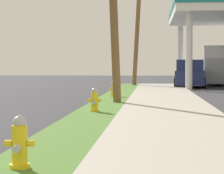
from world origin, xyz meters
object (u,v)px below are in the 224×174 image
at_px(utility_pole_background, 137,28).
at_px(fire_hydrant_nearest, 20,145).
at_px(fire_hydrant_third, 113,89).
at_px(truck_silver_on_apron, 216,67).
at_px(fire_hydrant_second, 95,101).
at_px(truck_navy_at_far_bay, 190,75).

bearing_deg(utility_pole_background, fire_hydrant_nearest, -91.28).
xyz_separation_m(fire_hydrant_nearest, fire_hydrant_third, (0.03, 17.04, 0.00)).
bearing_deg(truck_silver_on_apron, fire_hydrant_third, -111.24).
distance_m(fire_hydrant_second, fire_hydrant_third, 7.97).
relative_size(utility_pole_background, truck_navy_at_far_bay, 1.50).
bearing_deg(utility_pole_background, truck_silver_on_apron, 27.19).
distance_m(fire_hydrant_third, truck_silver_on_apron, 19.00).
bearing_deg(fire_hydrant_nearest, truck_navy_at_far_bay, 81.53).
bearing_deg(utility_pole_background, truck_navy_at_far_bay, -14.69).
bearing_deg(truck_navy_at_far_bay, utility_pole_background, 165.31).
xyz_separation_m(fire_hydrant_nearest, truck_silver_on_apron, (6.90, 34.73, 1.04)).
height_order(fire_hydrant_second, fire_hydrant_third, same).
bearing_deg(fire_hydrant_third, utility_pole_background, 87.33).
distance_m(fire_hydrant_nearest, truck_silver_on_apron, 35.42).
distance_m(fire_hydrant_nearest, truck_navy_at_far_bay, 30.88).
height_order(fire_hydrant_nearest, fire_hydrant_third, same).
distance_m(truck_silver_on_apron, truck_navy_at_far_bay, 4.84).
xyz_separation_m(utility_pole_background, truck_navy_at_far_bay, (3.84, -1.01, -3.46)).
bearing_deg(fire_hydrant_nearest, utility_pole_background, 88.72).
distance_m(fire_hydrant_third, truck_navy_at_far_bay, 14.24).
bearing_deg(truck_silver_on_apron, fire_hydrant_nearest, -101.25).
relative_size(fire_hydrant_third, truck_silver_on_apron, 0.11).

